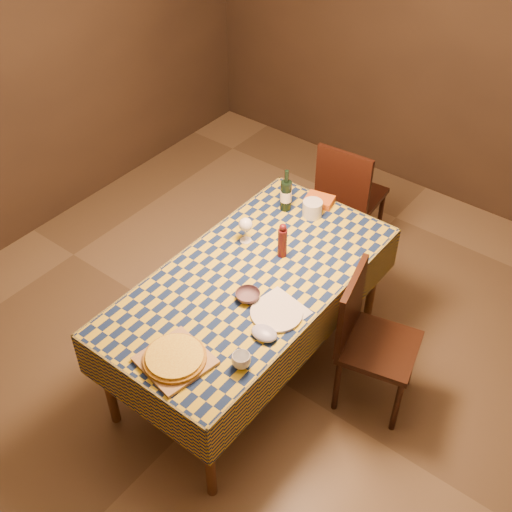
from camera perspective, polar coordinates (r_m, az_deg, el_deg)
name	(u,v)px	position (r m, az deg, el deg)	size (l,w,h in m)	color
room	(250,195)	(3.29, -0.54, 5.43)	(5.00, 5.10, 2.70)	brown
dining_table	(251,287)	(3.72, -0.47, -2.79)	(0.94, 1.84, 0.77)	brown
cutting_board	(175,361)	(3.26, -7.19, -9.22)	(0.32, 0.32, 0.02)	#A57D4D
pizza	(175,357)	(3.24, -7.23, -8.94)	(0.35, 0.35, 0.03)	#9B6819
pepper_mill	(282,241)	(3.74, 2.36, 1.34)	(0.07, 0.07, 0.23)	#4A1114
bowl	(248,296)	(3.53, -0.73, -3.55)	(0.14, 0.14, 0.04)	#563E48
wine_glass	(246,225)	(3.84, -0.94, 2.74)	(0.09, 0.09, 0.17)	white
wine_bottle	(286,195)	(4.10, 2.68, 5.45)	(0.10, 0.10, 0.29)	black
deli_tub	(312,209)	(4.09, 5.04, 4.22)	(0.13, 0.13, 0.10)	silver
takeout_container	(320,200)	(4.22, 5.67, 4.96)	(0.18, 0.13, 0.04)	#BC5618
white_plate	(276,313)	(3.46, 1.83, -5.08)	(0.28, 0.28, 0.02)	silver
tumbler	(241,361)	(3.20, -1.32, -9.28)	(0.10, 0.10, 0.08)	white
flour_patch	(281,309)	(3.49, 2.25, -4.70)	(0.28, 0.21, 0.00)	silver
flour_bag	(264,333)	(3.34, 0.73, -6.87)	(0.15, 0.11, 0.04)	#9EA5CB
chair_far	(348,193)	(4.78, 8.18, 5.58)	(0.45, 0.46, 0.93)	black
chair_right	(367,335)	(3.75, 9.86, -6.89)	(0.52, 0.51, 0.93)	black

